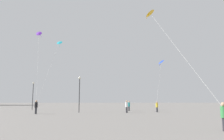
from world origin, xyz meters
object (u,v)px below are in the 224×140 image
person_in_green (224,115)px  person_in_yellow (157,106)px  person_in_teal (129,106)px  kite_amber_diamond (150,14)px  lamppost_west (79,89)px  kite_cobalt_diamond (161,62)px  lamppost_east (33,91)px  kite_cyan_diamond (59,43)px  person_in_black (36,106)px  kite_violet_diamond (39,34)px  person_in_white (127,106)px

person_in_green → person_in_yellow: bearing=-135.6°
person_in_teal → kite_amber_diamond: kite_amber_diamond is taller
lamppost_west → kite_cobalt_diamond: bearing=13.3°
person_in_teal → lamppost_east: bearing=-9.4°
kite_cyan_diamond → kite_amber_diamond: size_ratio=1.21×
person_in_yellow → kite_cobalt_diamond: size_ratio=0.22×
person_in_teal → person_in_black: 14.90m
person_in_black → kite_cyan_diamond: (0.35, 10.85, 11.52)m
lamppost_east → lamppost_west: size_ratio=0.99×
person_in_green → kite_amber_diamond: bearing=-117.1°
person_in_teal → kite_cyan_diamond: bearing=-10.8°
kite_violet_diamond → kite_amber_diamond: bearing=-43.1°
person_in_black → kite_violet_diamond: 13.94m
kite_amber_diamond → lamppost_east: 27.67m
lamppost_east → person_in_white: bearing=-30.6°
lamppost_east → person_in_yellow: bearing=-21.2°
person_in_yellow → person_in_teal: bearing=122.2°
kite_amber_diamond → lamppost_east: (-17.96, 19.81, -7.09)m
person_in_teal → lamppost_west: (-7.77, -4.29, 2.58)m
person_in_black → kite_violet_diamond: (-2.26, 6.81, 11.95)m
person_in_white → person_in_black: size_ratio=0.99×
kite_violet_diamond → kite_cobalt_diamond: kite_violet_diamond is taller
person_in_white → lamppost_east: bearing=27.0°
person_in_white → person_in_green: (3.78, -18.23, -0.05)m
kite_violet_diamond → lamppost_east: 10.92m
person_in_green → kite_cyan_diamond: bearing=-103.0°
person_in_white → person_in_green: 18.62m
person_in_black → kite_cyan_diamond: size_ratio=0.15×
kite_amber_diamond → person_in_green: bearing=-74.2°
kite_amber_diamond → kite_cobalt_diamond: bearing=71.3°
person_in_white → kite_amber_diamond: kite_amber_diamond is taller
person_in_white → person_in_yellow: (4.72, 1.53, -0.10)m
person_in_teal → kite_cobalt_diamond: size_ratio=0.22×
person_in_green → kite_cobalt_diamond: bearing=-139.1°
person_in_green → lamppost_east: bearing=-97.0°
person_in_teal → person_in_white: bearing=85.3°
person_in_green → lamppost_west: bearing=-103.9°
person_in_green → lamppost_east: (-20.28, 28.01, 2.53)m
person_in_white → lamppost_east: size_ratio=0.34×
person_in_yellow → kite_cobalt_diamond: (1.49, 2.48, 7.22)m
kite_cyan_diamond → kite_amber_diamond: kite_cyan_diamond is taller
person_in_teal → person_in_yellow: size_ratio=1.03×
lamppost_west → kite_amber_diamond: bearing=-52.8°
person_in_black → person_in_yellow: (16.84, 3.53, -0.11)m
person_in_yellow → kite_violet_diamond: (-19.09, 3.28, 12.06)m
person_in_green → lamppost_east: size_ratio=0.32×
kite_cyan_diamond → kite_cobalt_diamond: (17.97, -4.84, -4.41)m
person_in_green → lamppost_east: lamppost_east is taller
kite_violet_diamond → kite_amber_diamond: 21.83m
kite_violet_diamond → kite_cobalt_diamond: size_ratio=1.69×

